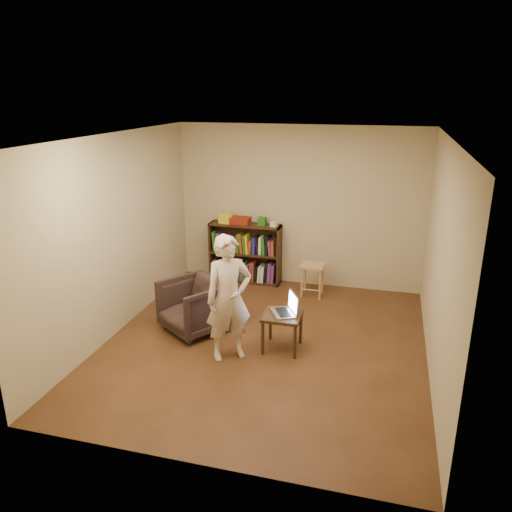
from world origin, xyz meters
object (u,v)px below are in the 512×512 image
(stool, at_px, (313,270))
(armchair, at_px, (194,306))
(side_table, at_px, (282,320))
(bookshelf, at_px, (245,256))
(person, at_px, (229,298))
(laptop, at_px, (287,309))

(stool, distance_m, armchair, 2.10)
(armchair, height_order, side_table, armchair)
(side_table, bearing_deg, bookshelf, 117.22)
(side_table, relative_size, person, 0.31)
(side_table, xyz_separation_m, person, (-0.58, -0.36, 0.38))
(stool, height_order, person, person)
(bookshelf, bearing_deg, side_table, -62.78)
(bookshelf, bearing_deg, person, -78.11)
(bookshelf, distance_m, person, 2.57)
(stool, height_order, side_table, stool)
(laptop, distance_m, person, 0.78)
(stool, xyz_separation_m, side_table, (-0.09, -1.80, -0.03))
(stool, height_order, laptop, laptop)
(laptop, bearing_deg, person, -85.58)
(bookshelf, xyz_separation_m, stool, (1.20, -0.34, -0.02))
(bookshelf, bearing_deg, armchair, -94.39)
(armchair, xyz_separation_m, person, (0.68, -0.55, 0.42))
(side_table, bearing_deg, stool, 87.04)
(laptop, bearing_deg, stool, 149.98)
(side_table, bearing_deg, laptop, 45.02)
(stool, bearing_deg, side_table, -92.96)
(stool, distance_m, side_table, 1.81)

